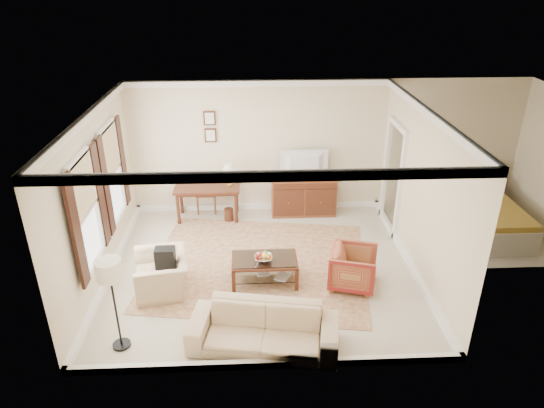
{
  "coord_description": "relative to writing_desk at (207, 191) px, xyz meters",
  "views": [
    {
      "loc": [
        -0.17,
        -7.46,
        4.9
      ],
      "look_at": [
        0.2,
        0.3,
        1.15
      ],
      "focal_mm": 32.0,
      "sensor_mm": 36.0,
      "label": 1
    }
  ],
  "objects": [
    {
      "name": "tv",
      "position": [
        2.09,
        0.13,
        0.71
      ],
      "size": [
        0.98,
        0.57,
        0.13
      ],
      "primitive_type": "imported",
      "rotation": [
        0.0,
        0.0,
        3.14
      ],
      "color": "black",
      "rests_on": "sideboard"
    },
    {
      "name": "book_a",
      "position": [
        1.0,
        -2.45,
        -0.46
      ],
      "size": [
        0.28,
        0.06,
        0.38
      ],
      "primitive_type": "imported",
      "rotation": [
        0.0,
        0.0,
        0.08
      ],
      "color": "brown",
      "rests_on": "coffee_table"
    },
    {
      "name": "sofa",
      "position": [
        1.07,
        -4.09,
        -0.23
      ],
      "size": [
        2.19,
        0.97,
        0.83
      ],
      "primitive_type": "imported",
      "rotation": [
        0.0,
        0.0,
        -0.17
      ],
      "color": "#CEB18B",
      "rests_on": "room_shell"
    },
    {
      "name": "desk_lamp",
      "position": [
        0.47,
        -0.0,
        0.36
      ],
      "size": [
        0.32,
        0.32,
        0.5
      ],
      "primitive_type": null,
      "color": "silver",
      "rests_on": "writing_desk"
    },
    {
      "name": "window_rear",
      "position": [
        -1.6,
        -1.15,
        0.9
      ],
      "size": [
        0.12,
        1.56,
        1.8
      ],
      "primitive_type": null,
      "color": "#CCB284",
      "rests_on": "room_shell"
    },
    {
      "name": "club_armchair",
      "position": [
        -0.59,
        -2.64,
        -0.22
      ],
      "size": [
        0.81,
        1.09,
        0.86
      ],
      "primitive_type": "imported",
      "rotation": [
        0.0,
        0.0,
        -1.39
      ],
      "color": "#CEB18B",
      "rests_on": "room_shell"
    },
    {
      "name": "floor_lamp",
      "position": [
        -0.98,
        -3.99,
        0.56
      ],
      "size": [
        0.36,
        0.36,
        1.45
      ],
      "color": "black",
      "rests_on": "room_shell"
    },
    {
      "name": "window_front",
      "position": [
        -1.6,
        -2.75,
        0.9
      ],
      "size": [
        0.12,
        1.56,
        1.8
      ],
      "primitive_type": null,
      "color": "#CCB284",
      "rests_on": "room_shell"
    },
    {
      "name": "desk_chair",
      "position": [
        -0.06,
        0.35,
        -0.12
      ],
      "size": [
        0.51,
        0.51,
        1.05
      ],
      "primitive_type": null,
      "rotation": [
        0.0,
        0.0,
        -0.13
      ],
      "color": "brown",
      "rests_on": "room_shell"
    },
    {
      "name": "rug",
      "position": [
        1.04,
        -1.93,
        -0.64
      ],
      "size": [
        4.32,
        3.86,
        0.01
      ],
      "primitive_type": "cube",
      "rotation": [
        0.0,
        0.0,
        -0.15
      ],
      "color": "brown",
      "rests_on": "room_shell"
    },
    {
      "name": "writing_desk",
      "position": [
        0.0,
        0.0,
        0.0
      ],
      "size": [
        1.38,
        0.69,
        0.76
      ],
      "color": "#462014",
      "rests_on": "room_shell"
    },
    {
      "name": "annex_bedroom",
      "position": [
        5.59,
        -0.9,
        -0.31
      ],
      "size": [
        3.0,
        2.7,
        2.9
      ],
      "color": "beige",
      "rests_on": "ground"
    },
    {
      "name": "doorway",
      "position": [
        3.81,
        -0.55,
        0.43
      ],
      "size": [
        0.1,
        1.12,
        2.25
      ],
      "primitive_type": null,
      "color": "white",
      "rests_on": "room_shell"
    },
    {
      "name": "book_b",
      "position": [
        1.35,
        -2.56,
        -0.47
      ],
      "size": [
        0.26,
        0.16,
        0.38
      ],
      "primitive_type": "imported",
      "rotation": [
        0.0,
        0.0,
        -0.49
      ],
      "color": "brown",
      "rests_on": "coffee_table"
    },
    {
      "name": "striped_armchair",
      "position": [
        2.64,
        -2.66,
        -0.26
      ],
      "size": [
        0.89,
        0.92,
        0.78
      ],
      "primitive_type": "imported",
      "rotation": [
        0.0,
        0.0,
        1.29
      ],
      "color": "maroon",
      "rests_on": "room_shell"
    },
    {
      "name": "backpack",
      "position": [
        -0.5,
        -2.66,
        0.03
      ],
      "size": [
        0.3,
        0.37,
        0.4
      ],
      "primitive_type": "cube",
      "rotation": [
        0.0,
        0.0,
        -1.28
      ],
      "color": "black",
      "rests_on": "club_armchair"
    },
    {
      "name": "room_shell",
      "position": [
        1.1,
        -2.05,
        1.83
      ],
      "size": [
        5.51,
        5.01,
        2.91
      ],
      "color": "beige",
      "rests_on": "ground"
    },
    {
      "name": "framed_prints",
      "position": [
        0.1,
        0.42,
        1.29
      ],
      "size": [
        0.25,
        0.04,
        0.68
      ],
      "primitive_type": null,
      "color": "#462014",
      "rests_on": "room_shell"
    },
    {
      "name": "sideboard",
      "position": [
        2.09,
        0.15,
        -0.22
      ],
      "size": [
        1.4,
        0.54,
        0.86
      ],
      "primitive_type": "cube",
      "color": "brown",
      "rests_on": "room_shell"
    },
    {
      "name": "fruit_bowl",
      "position": [
        1.12,
        -2.54,
        -0.12
      ],
      "size": [
        0.42,
        0.42,
        0.1
      ],
      "primitive_type": "imported",
      "color": "silver",
      "rests_on": "coffee_table"
    },
    {
      "name": "coffee_table",
      "position": [
        1.14,
        -2.48,
        -0.28
      ],
      "size": [
        1.12,
        0.66,
        0.47
      ],
      "rotation": [
        0.0,
        0.0,
        0.01
      ],
      "color": "#462014",
      "rests_on": "room_shell"
    }
  ]
}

